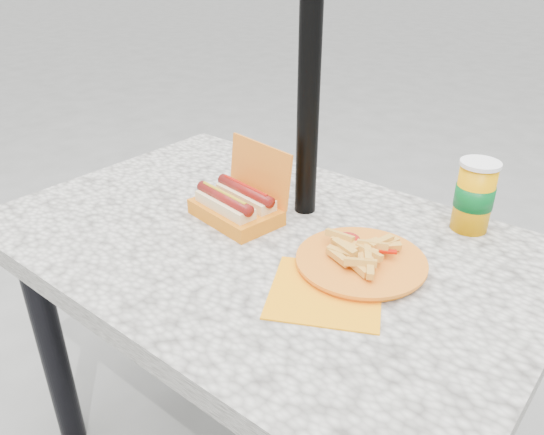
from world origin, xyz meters
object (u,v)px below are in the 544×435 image
Objects in this scene: hotdog_box at (237,204)px; fries_plate at (358,261)px; umbrella_pole at (310,63)px; soda_cup at (474,196)px.

fries_plate is at bearing 8.14° from hotdog_box.
fries_plate is at bearing -30.93° from umbrella_pole.
umbrella_pole is 0.46m from soda_cup.
fries_plate is 0.33m from soda_cup.
umbrella_pole is at bearing 63.28° from hotdog_box.
umbrella_pole is at bearing 149.07° from fries_plate.
soda_cup is at bearing 25.08° from umbrella_pole.
umbrella_pole reaches higher than fries_plate.
fries_plate is (0.33, -0.00, -0.02)m from hotdog_box.
soda_cup is (0.44, 0.30, 0.04)m from hotdog_box.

